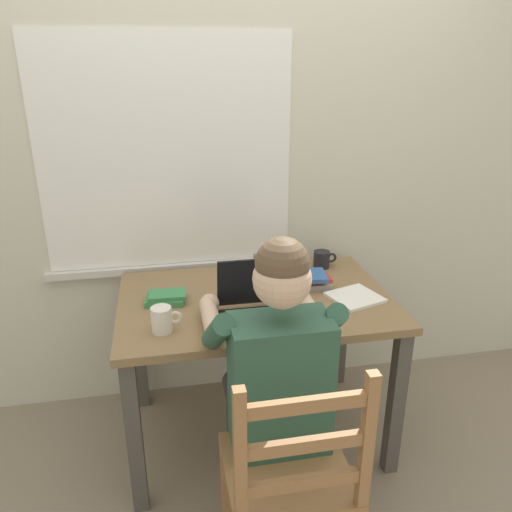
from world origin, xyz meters
The scene contains 13 objects.
ground_plane centered at (0.00, 0.00, 0.00)m, with size 8.00×8.00×0.00m, color gray.
back_wall centered at (-0.01, 0.47, 1.30)m, with size 6.00×0.08×2.60m.
desk centered at (0.00, 0.00, 0.64)m, with size 1.20×0.79×0.75m.
seated_person centered at (-0.03, -0.47, 0.68)m, with size 0.50×0.60×1.24m.
wooden_chair centered at (-0.03, -0.75, 0.45)m, with size 0.42×0.42×0.93m.
laptop centered at (-0.01, -0.18, 0.81)m, with size 0.33×0.28×0.23m.
computer_mouse centered at (0.22, -0.26, 0.77)m, with size 0.06×0.10×0.03m, color black.
coffee_mug_white centered at (-0.41, -0.22, 0.80)m, with size 0.12×0.08×0.10m.
coffee_mug_dark centered at (0.02, 0.05, 0.80)m, with size 0.12×0.09×0.10m.
coffee_mug_spare centered at (0.40, 0.28, 0.79)m, with size 0.12×0.08×0.09m.
book_stack_main centered at (0.27, 0.07, 0.78)m, with size 0.19×0.16×0.07m.
book_stack_side centered at (-0.39, 0.03, 0.77)m, with size 0.18×0.15×0.05m.
paper_pile_near_laptop centered at (0.43, -0.09, 0.76)m, with size 0.21×0.20×0.01m, color white.
Camera 1 is at (-0.38, -1.98, 1.75)m, focal length 35.34 mm.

